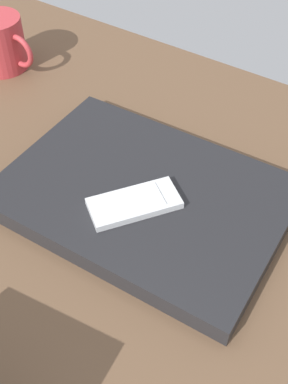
{
  "coord_description": "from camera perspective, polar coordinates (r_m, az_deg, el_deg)",
  "views": [
    {
      "loc": [
        32.55,
        -30.91,
        49.94
      ],
      "look_at": [
        8.75,
        4.68,
        5.0
      ],
      "focal_mm": 46.11,
      "sensor_mm": 36.0,
      "label": 1
    }
  ],
  "objects": [
    {
      "name": "cell_phone_on_laptop",
      "position": [
        0.59,
        -1.13,
        -1.29
      ],
      "size": [
        10.4,
        11.75,
        1.04
      ],
      "color": "silver",
      "rests_on": "laptop_closed"
    },
    {
      "name": "desk_surface",
      "position": [
        0.66,
        -8.6,
        -1.48
      ],
      "size": [
        120.0,
        80.0,
        3.0
      ],
      "primitive_type": "cube",
      "color": "brown",
      "rests_on": "ground"
    },
    {
      "name": "laptop_closed",
      "position": [
        0.63,
        0.0,
        -0.46
      ],
      "size": [
        35.83,
        26.16,
        2.55
      ],
      "primitive_type": "cube",
      "rotation": [
        0.0,
        0.0,
        0.04
      ],
      "color": "black",
      "rests_on": "desk_surface"
    }
  ]
}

